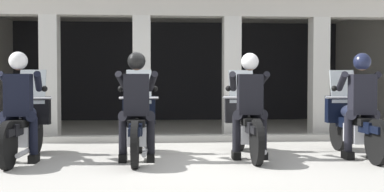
{
  "coord_description": "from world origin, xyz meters",
  "views": [
    {
      "loc": [
        -0.5,
        -6.95,
        1.18
      ],
      "look_at": [
        0.0,
        0.33,
        0.93
      ],
      "focal_mm": 43.9,
      "sensor_mm": 36.0,
      "label": 1
    }
  ],
  "objects_px": {
    "police_officer_far_left": "(19,97)",
    "police_officer_center_right": "(250,96)",
    "motorcycle_center_right": "(246,124)",
    "motorcycle_far_right": "(353,124)",
    "motorcycle_center_left": "(138,125)",
    "police_officer_far_right": "(361,96)",
    "motorcycle_far_left": "(25,126)",
    "police_officer_center_left": "(137,97)"
  },
  "relations": [
    {
      "from": "motorcycle_center_right",
      "to": "police_officer_center_right",
      "type": "height_order",
      "value": "police_officer_center_right"
    },
    {
      "from": "motorcycle_center_right",
      "to": "motorcycle_far_right",
      "type": "bearing_deg",
      "value": -2.26
    },
    {
      "from": "motorcycle_far_left",
      "to": "motorcycle_center_left",
      "type": "xyz_separation_m",
      "value": [
        1.67,
        -0.03,
        0.0
      ]
    },
    {
      "from": "motorcycle_far_right",
      "to": "police_officer_far_right",
      "type": "height_order",
      "value": "police_officer_far_right"
    },
    {
      "from": "police_officer_far_left",
      "to": "motorcycle_center_right",
      "type": "relative_size",
      "value": 0.78
    },
    {
      "from": "motorcycle_far_left",
      "to": "police_officer_far_right",
      "type": "distance_m",
      "value": 5.03
    },
    {
      "from": "police_officer_center_right",
      "to": "police_officer_far_left",
      "type": "bearing_deg",
      "value": -177.35
    },
    {
      "from": "motorcycle_far_left",
      "to": "police_officer_center_left",
      "type": "height_order",
      "value": "police_officer_center_left"
    },
    {
      "from": "motorcycle_center_left",
      "to": "motorcycle_far_right",
      "type": "bearing_deg",
      "value": -2.35
    },
    {
      "from": "police_officer_far_left",
      "to": "motorcycle_center_left",
      "type": "distance_m",
      "value": 1.75
    },
    {
      "from": "police_officer_far_right",
      "to": "motorcycle_far_right",
      "type": "bearing_deg",
      "value": 94.34
    },
    {
      "from": "motorcycle_center_right",
      "to": "motorcycle_far_right",
      "type": "xyz_separation_m",
      "value": [
        1.67,
        -0.1,
        0.0
      ]
    },
    {
      "from": "motorcycle_far_right",
      "to": "police_officer_far_right",
      "type": "relative_size",
      "value": 1.29
    },
    {
      "from": "police_officer_far_left",
      "to": "motorcycle_center_right",
      "type": "xyz_separation_m",
      "value": [
        3.34,
        0.37,
        -0.44
      ]
    },
    {
      "from": "police_officer_center_left",
      "to": "motorcycle_far_right",
      "type": "height_order",
      "value": "police_officer_center_left"
    },
    {
      "from": "police_officer_center_left",
      "to": "motorcycle_far_left",
      "type": "bearing_deg",
      "value": 166.93
    },
    {
      "from": "motorcycle_far_left",
      "to": "motorcycle_far_right",
      "type": "height_order",
      "value": "same"
    },
    {
      "from": "police_officer_far_right",
      "to": "motorcycle_center_right",
      "type": "bearing_deg",
      "value": 171.61
    },
    {
      "from": "motorcycle_far_right",
      "to": "police_officer_far_right",
      "type": "bearing_deg",
      "value": -85.66
    },
    {
      "from": "police_officer_center_right",
      "to": "motorcycle_far_right",
      "type": "distance_m",
      "value": 1.74
    },
    {
      "from": "police_officer_far_left",
      "to": "police_officer_center_right",
      "type": "bearing_deg",
      "value": -1.71
    },
    {
      "from": "police_officer_center_right",
      "to": "police_officer_far_right",
      "type": "xyz_separation_m",
      "value": [
        1.67,
        -0.1,
        0.0
      ]
    },
    {
      "from": "police_officer_far_left",
      "to": "motorcycle_center_left",
      "type": "xyz_separation_m",
      "value": [
        1.67,
        0.26,
        -0.44
      ]
    },
    {
      "from": "police_officer_center_right",
      "to": "motorcycle_far_right",
      "type": "bearing_deg",
      "value": 7.45
    },
    {
      "from": "police_officer_center_right",
      "to": "police_officer_far_right",
      "type": "relative_size",
      "value": 1.0
    },
    {
      "from": "motorcycle_center_right",
      "to": "police_officer_far_right",
      "type": "xyz_separation_m",
      "value": [
        1.67,
        -0.38,
        0.44
      ]
    },
    {
      "from": "motorcycle_far_left",
      "to": "police_officer_far_left",
      "type": "relative_size",
      "value": 1.29
    },
    {
      "from": "police_officer_far_left",
      "to": "police_officer_center_right",
      "type": "relative_size",
      "value": 1.0
    },
    {
      "from": "police_officer_far_left",
      "to": "police_officer_center_right",
      "type": "xyz_separation_m",
      "value": [
        3.34,
        0.08,
        0.0
      ]
    },
    {
      "from": "motorcycle_center_left",
      "to": "police_officer_center_left",
      "type": "relative_size",
      "value": 1.29
    },
    {
      "from": "police_officer_far_left",
      "to": "police_officer_center_left",
      "type": "height_order",
      "value": "same"
    },
    {
      "from": "motorcycle_center_right",
      "to": "motorcycle_far_right",
      "type": "height_order",
      "value": "same"
    },
    {
      "from": "motorcycle_far_left",
      "to": "police_officer_far_left",
      "type": "distance_m",
      "value": 0.52
    },
    {
      "from": "motorcycle_far_left",
      "to": "police_officer_far_right",
      "type": "bearing_deg",
      "value": -6.59
    },
    {
      "from": "police_officer_far_left",
      "to": "motorcycle_far_left",
      "type": "bearing_deg",
      "value": 86.6
    },
    {
      "from": "police_officer_center_left",
      "to": "motorcycle_far_right",
      "type": "bearing_deg",
      "value": 2.51
    },
    {
      "from": "motorcycle_center_right",
      "to": "motorcycle_far_left",
      "type": "bearing_deg",
      "value": -177.35
    },
    {
      "from": "police_officer_far_left",
      "to": "motorcycle_center_right",
      "type": "bearing_deg",
      "value": 3.13
    },
    {
      "from": "motorcycle_center_right",
      "to": "police_officer_center_right",
      "type": "bearing_deg",
      "value": -89.05
    },
    {
      "from": "motorcycle_center_left",
      "to": "police_officer_center_left",
      "type": "distance_m",
      "value": 0.52
    },
    {
      "from": "police_officer_center_left",
      "to": "police_officer_center_right",
      "type": "bearing_deg",
      "value": 1.29
    },
    {
      "from": "motorcycle_far_left",
      "to": "motorcycle_far_right",
      "type": "distance_m",
      "value": 5.01
    }
  ]
}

